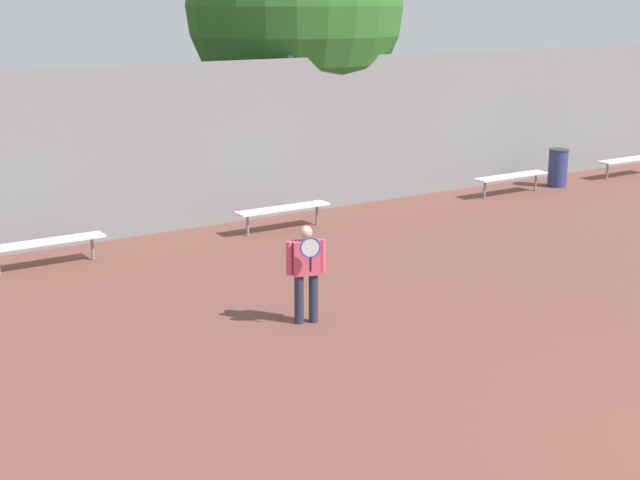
{
  "coord_description": "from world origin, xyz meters",
  "views": [
    {
      "loc": [
        -8.71,
        -3.66,
        4.72
      ],
      "look_at": [
        -1.02,
        8.33,
        0.87
      ],
      "focal_mm": 50.0,
      "sensor_mm": 36.0,
      "label": 1
    }
  ],
  "objects_px": {
    "bench_courtside_far": "(45,243)",
    "bench_by_gate": "(283,209)",
    "bench_adjacent_court": "(629,160)",
    "bench_courtside_near": "(511,177)",
    "tennis_player": "(306,269)",
    "tree_dark_dense": "(295,6)",
    "trash_bin": "(558,168)"
  },
  "relations": [
    {
      "from": "trash_bin",
      "to": "tree_dark_dense",
      "type": "distance_m",
      "value": 7.96
    },
    {
      "from": "bench_adjacent_court",
      "to": "bench_courtside_near",
      "type": "bearing_deg",
      "value": 180.0
    },
    {
      "from": "tennis_player",
      "to": "tree_dark_dense",
      "type": "distance_m",
      "value": 10.41
    },
    {
      "from": "bench_courtside_near",
      "to": "bench_adjacent_court",
      "type": "bearing_deg",
      "value": 0.0
    },
    {
      "from": "tennis_player",
      "to": "tree_dark_dense",
      "type": "height_order",
      "value": "tree_dark_dense"
    },
    {
      "from": "bench_by_gate",
      "to": "tree_dark_dense",
      "type": "xyz_separation_m",
      "value": [
        2.36,
        3.38,
        4.11
      ]
    },
    {
      "from": "tennis_player",
      "to": "trash_bin",
      "type": "xyz_separation_m",
      "value": [
        10.89,
        5.11,
        -0.36
      ]
    },
    {
      "from": "tennis_player",
      "to": "tree_dark_dense",
      "type": "xyz_separation_m",
      "value": [
        4.9,
        8.4,
        3.71
      ]
    },
    {
      "from": "bench_adjacent_court",
      "to": "bench_by_gate",
      "type": "height_order",
      "value": "same"
    },
    {
      "from": "bench_by_gate",
      "to": "bench_courtside_far",
      "type": "bearing_deg",
      "value": -180.0
    },
    {
      "from": "bench_courtside_far",
      "to": "tree_dark_dense",
      "type": "bearing_deg",
      "value": 24.67
    },
    {
      "from": "bench_courtside_far",
      "to": "tree_dark_dense",
      "type": "xyz_separation_m",
      "value": [
        7.36,
        3.38,
        4.11
      ]
    },
    {
      "from": "bench_adjacent_court",
      "to": "bench_by_gate",
      "type": "distance_m",
      "value": 11.05
    },
    {
      "from": "bench_by_gate",
      "to": "bench_adjacent_court",
      "type": "bearing_deg",
      "value": -0.0
    },
    {
      "from": "tennis_player",
      "to": "bench_by_gate",
      "type": "xyz_separation_m",
      "value": [
        2.54,
        5.02,
        -0.4
      ]
    },
    {
      "from": "trash_bin",
      "to": "bench_courtside_far",
      "type": "bearing_deg",
      "value": -179.59
    },
    {
      "from": "tennis_player",
      "to": "trash_bin",
      "type": "height_order",
      "value": "tennis_player"
    },
    {
      "from": "bench_courtside_far",
      "to": "bench_courtside_near",
      "type": "bearing_deg",
      "value": 0.0
    },
    {
      "from": "bench_courtside_near",
      "to": "trash_bin",
      "type": "relative_size",
      "value": 2.22
    },
    {
      "from": "bench_courtside_near",
      "to": "trash_bin",
      "type": "bearing_deg",
      "value": 3.09
    },
    {
      "from": "bench_courtside_far",
      "to": "bench_by_gate",
      "type": "relative_size",
      "value": 1.01
    },
    {
      "from": "bench_courtside_far",
      "to": "bench_adjacent_court",
      "type": "height_order",
      "value": "same"
    },
    {
      "from": "bench_by_gate",
      "to": "trash_bin",
      "type": "relative_size",
      "value": 2.16
    },
    {
      "from": "tennis_player",
      "to": "bench_courtside_near",
      "type": "distance_m",
      "value": 10.43
    },
    {
      "from": "bench_by_gate",
      "to": "tree_dark_dense",
      "type": "height_order",
      "value": "tree_dark_dense"
    },
    {
      "from": "bench_courtside_far",
      "to": "trash_bin",
      "type": "bearing_deg",
      "value": 0.41
    },
    {
      "from": "bench_courtside_far",
      "to": "bench_adjacent_court",
      "type": "distance_m",
      "value": 16.04
    },
    {
      "from": "bench_courtside_near",
      "to": "tennis_player",
      "type": "bearing_deg",
      "value": -151.21
    },
    {
      "from": "tennis_player",
      "to": "bench_courtside_near",
      "type": "xyz_separation_m",
      "value": [
        9.13,
        5.02,
        -0.4
      ]
    },
    {
      "from": "bench_adjacent_court",
      "to": "trash_bin",
      "type": "xyz_separation_m",
      "value": [
        -2.69,
        0.1,
        0.04
      ]
    },
    {
      "from": "bench_adjacent_court",
      "to": "bench_courtside_far",
      "type": "bearing_deg",
      "value": 180.0
    },
    {
      "from": "bench_courtside_far",
      "to": "tree_dark_dense",
      "type": "relative_size",
      "value": 0.3
    }
  ]
}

